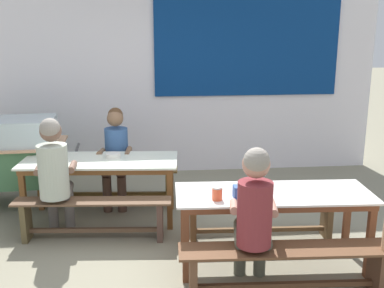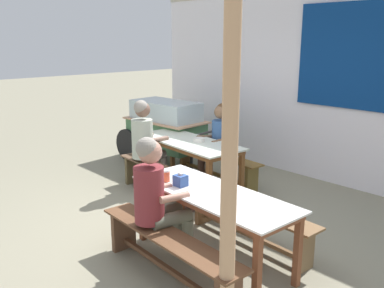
{
  "view_description": "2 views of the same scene",
  "coord_description": "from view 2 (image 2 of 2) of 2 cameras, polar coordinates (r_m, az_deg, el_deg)",
  "views": [
    {
      "loc": [
        -0.25,
        -4.23,
        2.23
      ],
      "look_at": [
        0.18,
        0.2,
        1.08
      ],
      "focal_mm": 43.13,
      "sensor_mm": 36.0,
      "label": 1
    },
    {
      "loc": [
        3.56,
        -3.06,
        2.18
      ],
      "look_at": [
        -0.12,
        0.36,
        0.91
      ],
      "focal_mm": 39.24,
      "sensor_mm": 36.0,
      "label": 2
    }
  ],
  "objects": [
    {
      "name": "bench_far_front",
      "position": [
        5.92,
        -4.67,
        -4.47
      ],
      "size": [
        1.68,
        0.38,
        0.45
      ],
      "color": "brown",
      "rests_on": "ground_plane"
    },
    {
      "name": "person_near_front",
      "position": [
        4.01,
        -4.83,
        -6.76
      ],
      "size": [
        0.44,
        0.58,
        1.31
      ],
      "color": "#616452",
      "rests_on": "ground_plane"
    },
    {
      "name": "dining_table_near",
      "position": [
        4.12,
        2.76,
        -7.49
      ],
      "size": [
        1.84,
        0.75,
        0.73
      ],
      "color": "silver",
      "rests_on": "ground_plane"
    },
    {
      "name": "bench_near_front",
      "position": [
        3.96,
        -3.27,
        -14.26
      ],
      "size": [
        1.81,
        0.39,
        0.45
      ],
      "color": "brown",
      "rests_on": "ground_plane"
    },
    {
      "name": "backdrop_wall",
      "position": [
        6.83,
        16.19,
        8.91
      ],
      "size": [
        6.51,
        0.23,
        3.08
      ],
      "color": "white",
      "rests_on": "ground_plane"
    },
    {
      "name": "bench_near_back",
      "position": [
        4.63,
        7.73,
        -9.96
      ],
      "size": [
        1.69,
        0.36,
        0.45
      ],
      "color": "brown",
      "rests_on": "ground_plane"
    },
    {
      "name": "tissue_box",
      "position": [
        4.24,
        -1.57,
        -4.95
      ],
      "size": [
        0.12,
        0.11,
        0.14
      ],
      "color": "#304F95",
      "rests_on": "dining_table_near"
    },
    {
      "name": "food_cart",
      "position": [
        7.41,
        -3.72,
        2.42
      ],
      "size": [
        1.85,
        0.88,
        1.11
      ],
      "color": "#45784C",
      "rests_on": "ground_plane"
    },
    {
      "name": "person_left_back_turned",
      "position": [
        6.13,
        -6.33,
        0.75
      ],
      "size": [
        0.43,
        0.52,
        1.33
      ],
      "color": "#6A635E",
      "rests_on": "ground_plane"
    },
    {
      "name": "person_center_facing",
      "position": [
        6.32,
        3.53,
        0.67
      ],
      "size": [
        0.42,
        0.53,
        1.24
      ],
      "color": "#4A3227",
      "rests_on": "ground_plane"
    },
    {
      "name": "dining_table_far",
      "position": [
        6.12,
        -0.5,
        -0.18
      ],
      "size": [
        1.83,
        0.84,
        0.73
      ],
      "color": "silver",
      "rests_on": "ground_plane"
    },
    {
      "name": "bench_far_back",
      "position": [
        6.56,
        3.27,
        -2.55
      ],
      "size": [
        1.78,
        0.4,
        0.45
      ],
      "color": "brown",
      "rests_on": "ground_plane"
    },
    {
      "name": "ground_plane",
      "position": [
        5.18,
        -2.08,
        -10.69
      ],
      "size": [
        40.0,
        40.0,
        0.0
      ],
      "primitive_type": "plane",
      "color": "gray"
    },
    {
      "name": "wooden_support_post",
      "position": [
        2.96,
        5.07,
        -4.2
      ],
      "size": [
        0.12,
        0.12,
        2.5
      ],
      "primitive_type": "cylinder",
      "color": "tan",
      "rests_on": "ground_plane"
    },
    {
      "name": "condiment_jar",
      "position": [
        4.38,
        -3.63,
        -4.33
      ],
      "size": [
        0.09,
        0.09,
        0.12
      ],
      "color": "#E15431",
      "rests_on": "dining_table_near"
    },
    {
      "name": "soup_bowl",
      "position": [
        6.04,
        0.97,
        0.59
      ],
      "size": [
        0.17,
        0.17,
        0.05
      ],
      "primitive_type": "cylinder",
      "color": "silver",
      "rests_on": "dining_table_far"
    }
  ]
}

